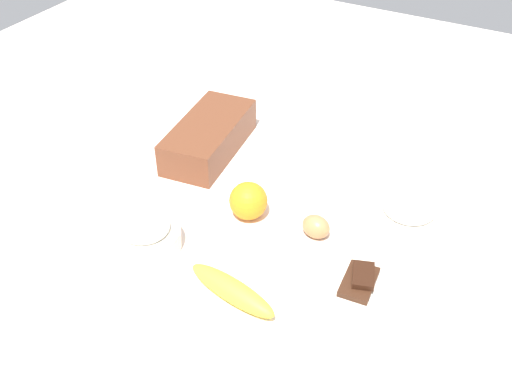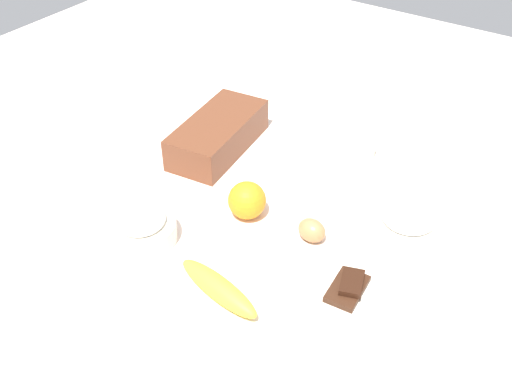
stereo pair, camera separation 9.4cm
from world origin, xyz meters
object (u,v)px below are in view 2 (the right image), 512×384
orange_fruit (245,199)px  chocolate_plate (347,291)px  sugar_bowl (407,224)px  butter_block (352,147)px  egg_near_butter (312,230)px  loaf_pan (218,134)px  flour_bowl (142,227)px  banana (218,288)px

orange_fruit → chocolate_plate: orange_fruit is taller
chocolate_plate → sugar_bowl: bearing=-6.4°
orange_fruit → sugar_bowl: bearing=-67.3°
butter_block → egg_near_butter: butter_block is taller
sugar_bowl → chocolate_plate: sugar_bowl is taller
orange_fruit → loaf_pan: bearing=49.6°
loaf_pan → chocolate_plate: (-0.25, -0.48, -0.03)m
butter_block → loaf_pan: bearing=116.7°
flour_bowl → butter_block: (0.49, -0.21, -0.00)m
butter_block → egg_near_butter: 0.31m
egg_near_butter → orange_fruit: bearing=94.2°
flour_bowl → orange_fruit: 0.22m
sugar_bowl → butter_block: bearing=49.6°
loaf_pan → sugar_bowl: (-0.04, -0.50, -0.01)m
butter_block → banana: bearing=-179.9°
banana → loaf_pan: bearing=37.0°
orange_fruit → egg_near_butter: 0.15m
loaf_pan → orange_fruit: same height
flour_bowl → chocolate_plate: size_ratio=1.04×
loaf_pan → sugar_bowl: bearing=-101.4°
flour_bowl → chocolate_plate: 0.42m
loaf_pan → banana: size_ratio=1.54×
loaf_pan → banana: (-0.38, -0.29, -0.02)m
butter_block → orange_fruit: bearing=164.0°
sugar_bowl → egg_near_butter: size_ratio=2.56×
flour_bowl → sugar_bowl: 0.53m
loaf_pan → sugar_bowl: size_ratio=1.95×
orange_fruit → chocolate_plate: (-0.08, -0.28, -0.03)m
flour_bowl → orange_fruit: (0.18, -0.12, 0.01)m
chocolate_plate → butter_block: bearing=26.1°
egg_near_butter → chocolate_plate: size_ratio=0.45×
flour_bowl → orange_fruit: orange_fruit is taller
flour_bowl → banana: bearing=-99.3°
loaf_pan → sugar_bowl: 0.50m
flour_bowl → chocolate_plate: bearing=-76.6°
flour_bowl → banana: size_ratio=0.71×
loaf_pan → chocolate_plate: bearing=-124.4°
sugar_bowl → egg_near_butter: sugar_bowl is taller
loaf_pan → butter_block: loaf_pan is taller
banana → egg_near_butter: (0.22, -0.06, 0.00)m
flour_bowl → sugar_bowl: bearing=-54.5°
orange_fruit → chocolate_plate: size_ratio=0.61×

